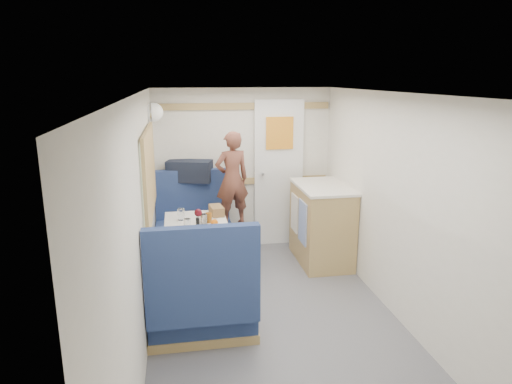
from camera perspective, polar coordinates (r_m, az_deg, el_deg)
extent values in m
plane|color=#515156|center=(4.02, 3.30, -17.79)|extent=(4.50, 4.50, 0.00)
plane|color=silver|center=(3.41, 3.79, 12.04)|extent=(4.50, 4.50, 0.00)
cube|color=silver|center=(5.73, -1.62, 2.88)|extent=(2.20, 0.02, 2.00)
cube|color=silver|center=(3.51, -14.29, -4.97)|extent=(0.02, 4.50, 2.00)
cube|color=silver|center=(3.98, 19.16, -3.06)|extent=(0.02, 4.50, 2.00)
cube|color=#A6844B|center=(5.74, -1.58, 1.37)|extent=(2.15, 0.02, 0.08)
cube|color=#A6844B|center=(5.61, -1.64, 10.67)|extent=(2.15, 0.02, 0.08)
cube|color=#9CA68D|center=(4.41, -13.30, 2.36)|extent=(0.04, 1.30, 0.72)
cube|color=white|center=(5.80, 2.84, 2.29)|extent=(0.62, 0.04, 1.86)
cube|color=gold|center=(5.68, 2.97, 7.36)|extent=(0.34, 0.03, 0.40)
cylinder|color=silver|center=(5.70, 0.79, 2.31)|extent=(0.04, 0.10, 0.04)
cube|color=white|center=(4.55, -7.48, -4.21)|extent=(0.62, 0.92, 0.04)
cylinder|color=silver|center=(4.67, -7.34, -8.29)|extent=(0.08, 0.08, 0.66)
cylinder|color=silver|center=(4.81, -7.21, -11.98)|extent=(0.36, 0.36, 0.03)
cube|color=navy|center=(5.46, -7.69, -6.31)|extent=(0.88, 0.50, 0.45)
cube|color=navy|center=(5.59, -7.95, -1.23)|extent=(0.88, 0.10, 0.80)
cube|color=#A6844B|center=(5.52, -7.62, -8.10)|extent=(0.90, 0.52, 0.08)
cube|color=navy|center=(4.00, -6.73, -14.31)|extent=(0.88, 0.50, 0.45)
cube|color=navy|center=(3.56, -6.67, -10.43)|extent=(0.88, 0.10, 0.80)
cube|color=#A6844B|center=(4.09, -6.65, -16.58)|extent=(0.90, 0.52, 0.08)
cube|color=#A6844B|center=(5.58, -8.04, 1.16)|extent=(0.90, 0.14, 0.04)
sphere|color=white|center=(5.18, -12.65, 9.71)|extent=(0.20, 0.20, 0.20)
cube|color=#A6844B|center=(5.39, 8.18, -4.05)|extent=(0.54, 0.90, 0.90)
cube|color=silver|center=(5.27, 8.36, 0.66)|extent=(0.56, 0.92, 0.03)
cube|color=#5972B2|center=(5.12, 5.84, -3.80)|extent=(0.01, 0.30, 0.48)
cube|color=silver|center=(5.45, 4.84, -2.65)|extent=(0.01, 0.28, 0.44)
imported|color=brown|center=(5.20, -3.02, 1.63)|extent=(0.45, 0.35, 1.09)
cube|color=black|center=(5.54, -8.29, 2.63)|extent=(0.58, 0.39, 0.25)
cube|color=white|center=(4.23, -4.34, -5.16)|extent=(0.35, 0.39, 0.02)
sphere|color=orange|center=(4.39, -5.21, -3.83)|extent=(0.07, 0.07, 0.07)
cube|color=#DDC47F|center=(4.20, -6.10, -4.95)|extent=(0.10, 0.08, 0.03)
cylinder|color=white|center=(4.48, -7.19, -4.15)|extent=(0.06, 0.06, 0.01)
cylinder|color=white|center=(4.47, -7.21, -3.51)|extent=(0.01, 0.01, 0.10)
sphere|color=#45070F|center=(4.45, -7.24, -2.59)|extent=(0.08, 0.08, 0.08)
cylinder|color=white|center=(4.38, -8.58, -3.98)|extent=(0.06, 0.06, 0.10)
cylinder|color=silver|center=(4.67, -9.34, -2.78)|extent=(0.07, 0.07, 0.12)
cylinder|color=white|center=(4.50, -6.53, -3.40)|extent=(0.07, 0.07, 0.11)
cylinder|color=brown|center=(4.55, -5.92, -3.22)|extent=(0.06, 0.06, 0.10)
cylinder|color=black|center=(4.42, -7.29, -3.80)|extent=(0.04, 0.04, 0.09)
cylinder|color=white|center=(4.57, -6.73, -3.18)|extent=(0.04, 0.04, 0.10)
cube|color=#8D5E3B|center=(4.79, -4.96, -2.31)|extent=(0.15, 0.24, 0.10)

